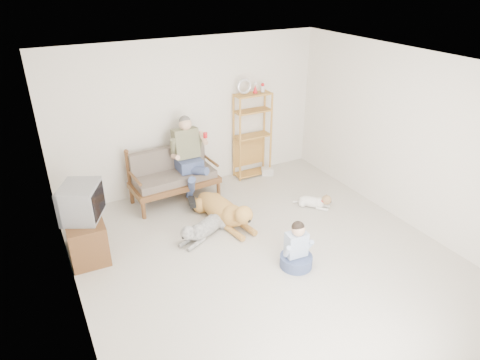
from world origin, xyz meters
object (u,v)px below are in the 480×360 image
golden_retriever (224,211)px  loveseat (173,174)px  tv_stand (86,236)px  etagere (252,135)px

golden_retriever → loveseat: bearing=101.9°
tv_stand → etagere: bearing=21.5°
tv_stand → golden_retriever: tv_stand is taller
tv_stand → golden_retriever: 2.13m
tv_stand → loveseat: bearing=32.4°
golden_retriever → tv_stand: bearing=165.9°
etagere → loveseat: bearing=-173.3°
etagere → golden_retriever: etagere is taller
loveseat → etagere: 1.75m
loveseat → golden_retriever: loveseat is taller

